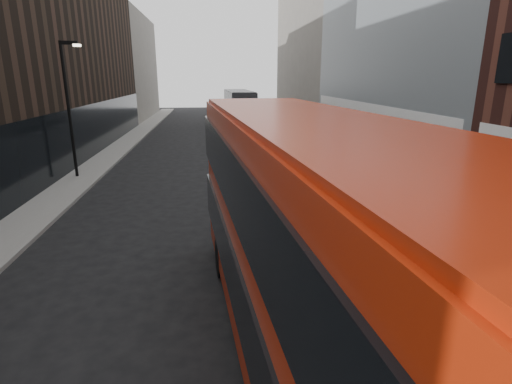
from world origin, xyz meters
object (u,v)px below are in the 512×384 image
object	(u,v)px
car_a	(272,176)
car_b	(275,152)
street_lamp	(69,101)
grey_bus	(239,106)
red_bus	(308,235)
car_c	(257,135)

from	to	relation	value
car_a	car_b	size ratio (longest dim) A/B	0.91
street_lamp	car_a	xyz separation A→B (m)	(10.29, -3.26, -3.54)
street_lamp	car_b	bearing A→B (deg)	15.78
grey_bus	car_a	xyz separation A→B (m)	(-0.38, -28.58, -1.42)
red_bus	car_b	bearing A→B (deg)	78.10
street_lamp	car_c	world-z (taller)	street_lamp
red_bus	street_lamp	bearing A→B (deg)	115.31
street_lamp	red_bus	world-z (taller)	street_lamp
car_a	car_c	world-z (taller)	car_c
street_lamp	grey_bus	size ratio (longest dim) A/B	0.58
grey_bus	car_c	xyz separation A→B (m)	(0.47, -14.72, -1.35)
street_lamp	car_c	size ratio (longest dim) A/B	1.44
street_lamp	red_bus	size ratio (longest dim) A/B	0.58
red_bus	car_a	xyz separation A→B (m)	(1.27, 12.45, -2.02)
street_lamp	red_bus	xyz separation A→B (m)	(9.02, -15.71, -1.52)
street_lamp	red_bus	distance (m)	18.18
car_c	street_lamp	bearing A→B (deg)	-129.40
grey_bus	car_b	size ratio (longest dim) A/B	2.91
red_bus	grey_bus	bearing A→B (deg)	83.16
red_bus	grey_bus	size ratio (longest dim) A/B	1.01
red_bus	car_c	distance (m)	26.47
grey_bus	car_a	distance (m)	28.62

